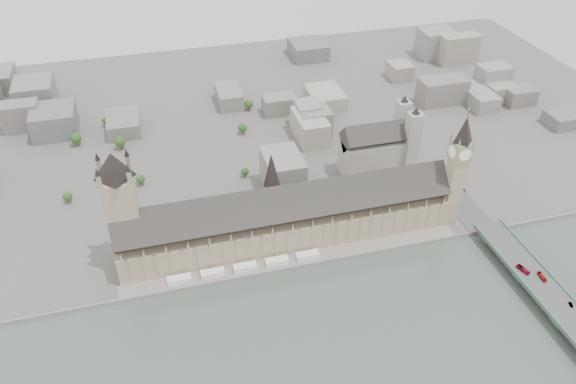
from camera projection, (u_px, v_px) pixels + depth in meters
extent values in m
plane|color=#595651|center=(293.00, 255.00, 443.95)|extent=(900.00, 900.00, 0.00)
cube|color=gray|center=(298.00, 267.00, 431.39)|extent=(600.00, 1.50, 3.00)
cube|color=gray|center=(296.00, 261.00, 437.53)|extent=(270.00, 15.00, 2.00)
cube|color=white|center=(179.00, 279.00, 416.95)|extent=(18.00, 7.00, 4.00)
cube|color=white|center=(213.00, 273.00, 422.28)|extent=(18.00, 7.00, 4.00)
cube|color=white|center=(245.00, 267.00, 427.61)|extent=(18.00, 7.00, 4.00)
cube|color=white|center=(277.00, 261.00, 432.95)|extent=(18.00, 7.00, 4.00)
cube|color=white|center=(308.00, 255.00, 438.28)|extent=(18.00, 7.00, 4.00)
cube|color=tan|center=(286.00, 228.00, 452.15)|extent=(265.00, 40.00, 25.00)
cube|color=#2B2826|center=(286.00, 205.00, 438.82)|extent=(265.00, 40.73, 40.73)
cube|color=tan|center=(452.00, 191.00, 461.31)|extent=(12.00, 12.00, 62.00)
cube|color=tan|center=(460.00, 151.00, 438.29)|extent=(14.00, 14.00, 16.00)
cylinder|color=white|center=(469.00, 149.00, 439.82)|extent=(0.60, 10.00, 10.00)
cylinder|color=white|center=(452.00, 152.00, 436.75)|extent=(0.60, 10.00, 10.00)
cylinder|color=white|center=(456.00, 146.00, 443.89)|extent=(10.00, 0.60, 10.00)
cylinder|color=white|center=(465.00, 155.00, 432.68)|extent=(10.00, 0.60, 10.00)
cone|color=black|center=(465.00, 129.00, 427.07)|extent=(17.00, 17.00, 22.00)
cylinder|color=#BB9137|center=(468.00, 113.00, 418.81)|extent=(1.00, 1.00, 6.00)
sphere|color=#BB9137|center=(469.00, 109.00, 416.74)|extent=(2.00, 2.00, 2.00)
cone|color=tan|center=(466.00, 132.00, 437.65)|extent=(2.40, 2.40, 8.00)
cone|color=tan|center=(451.00, 134.00, 434.88)|extent=(2.40, 2.40, 8.00)
cone|color=tan|center=(475.00, 140.00, 427.53)|extent=(2.40, 2.40, 8.00)
cone|color=tan|center=(460.00, 143.00, 424.76)|extent=(2.40, 2.40, 8.00)
cube|color=tan|center=(125.00, 222.00, 414.57)|extent=(23.00, 23.00, 80.00)
cone|color=black|center=(113.00, 165.00, 385.05)|extent=(30.00, 30.00, 20.00)
cylinder|color=tan|center=(272.00, 195.00, 436.68)|extent=(12.00, 12.00, 20.00)
cone|color=black|center=(271.00, 169.00, 422.51)|extent=(13.00, 13.00, 28.00)
cube|color=#474749|center=(540.00, 289.00, 407.36)|extent=(25.00, 325.00, 10.25)
cube|color=gray|center=(373.00, 156.00, 530.27)|extent=(60.00, 28.00, 34.00)
cube|color=#2B2826|center=(375.00, 136.00, 517.28)|extent=(60.00, 28.28, 28.28)
cube|color=gray|center=(400.00, 132.00, 537.58)|extent=(12.00, 12.00, 64.00)
cube|color=gray|center=(411.00, 144.00, 518.89)|extent=(12.00, 12.00, 64.00)
imported|color=maroon|center=(523.00, 269.00, 414.34)|extent=(5.35, 11.24, 3.05)
imported|color=#AA1815|center=(542.00, 277.00, 408.54)|extent=(3.30, 9.96, 2.72)
imported|color=gray|center=(571.00, 304.00, 387.50)|extent=(2.75, 4.88, 1.52)
imported|color=gray|center=(465.00, 190.00, 496.26)|extent=(2.84, 5.33, 1.47)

